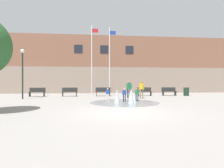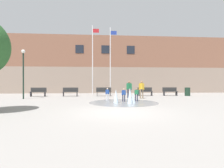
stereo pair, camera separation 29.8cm
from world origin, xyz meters
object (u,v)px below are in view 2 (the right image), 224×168
object	(u,v)px
park_bench_far_left	(38,92)
flagpole_left	(93,58)
park_bench_far_right	(170,91)
teen_by_trashcan	(129,88)
park_bench_center	(104,92)
child_in_fountain	(137,94)
child_with_pink_shirt	(107,93)
child_running	(124,94)
flagpole_right	(111,59)
adult_watching	(142,88)
park_bench_near_trashcan	(145,91)
park_bench_left_of_flagpoles	(70,92)
lamp_post_left_lane	(23,67)
trash_can	(187,92)

from	to	relation	value
park_bench_far_left	flagpole_left	xyz separation A→B (m)	(5.55, 2.00, 3.84)
park_bench_far_right	teen_by_trashcan	distance (m)	5.84
park_bench_center	teen_by_trashcan	xyz separation A→B (m)	(2.23, -2.93, 0.45)
child_in_fountain	child_with_pink_shirt	distance (m)	2.35
child_running	park_bench_far_right	bearing A→B (deg)	-152.13
park_bench_center	flagpole_left	world-z (taller)	flagpole_left
flagpole_right	adult_watching	bearing A→B (deg)	-65.14
teen_by_trashcan	adult_watching	world-z (taller)	same
park_bench_near_trashcan	flagpole_right	xyz separation A→B (m)	(-3.62, 1.96, 3.74)
adult_watching	park_bench_far_left	bearing A→B (deg)	40.23
child_running	flagpole_left	bearing A→B (deg)	-87.27
flagpole_left	flagpole_right	world-z (taller)	flagpole_left
park_bench_left_of_flagpoles	lamp_post_left_lane	world-z (taller)	lamp_post_left_lane
park_bench_center	trash_can	world-z (taller)	park_bench_center
park_bench_near_trashcan	adult_watching	distance (m)	3.50
teen_by_trashcan	trash_can	xyz separation A→B (m)	(6.80, 2.43, -0.48)
child_with_pink_shirt	park_bench_far_right	bearing A→B (deg)	-144.63
child_in_fountain	park_bench_left_of_flagpoles	bearing A→B (deg)	144.82
flagpole_right	park_bench_center	bearing A→B (deg)	-114.30
teen_by_trashcan	park_bench_far_left	bearing A→B (deg)	137.55
park_bench_far_left	park_bench_center	bearing A→B (deg)	0.63
park_bench_center	child_running	bearing A→B (deg)	-76.89
flagpole_right	trash_can	size ratio (longest dim) A/B	8.83
adult_watching	trash_can	distance (m)	6.40
park_bench_center	flagpole_right	xyz separation A→B (m)	(0.87, 1.93, 3.74)
park_bench_far_right	park_bench_far_left	bearing A→B (deg)	-179.85
park_bench_near_trashcan	child_running	xyz separation A→B (m)	(-3.17, -5.67, 0.10)
child_running	park_bench_far_left	bearing A→B (deg)	-50.50
adult_watching	child_with_pink_shirt	size ratio (longest dim) A/B	1.61
teen_by_trashcan	flagpole_left	distance (m)	6.86
child_in_fountain	flagpole_right	size ratio (longest dim) A/B	0.12
park_bench_left_of_flagpoles	child_in_fountain	size ratio (longest dim) A/B	1.62
child_in_fountain	flagpole_left	size ratio (longest dim) A/B	0.12
park_bench_far_right	trash_can	world-z (taller)	park_bench_far_right
park_bench_left_of_flagpoles	park_bench_far_right	world-z (taller)	same
park_bench_near_trashcan	lamp_post_left_lane	distance (m)	12.14
park_bench_far_right	child_running	size ratio (longest dim) A/B	1.62
child_running	child_in_fountain	size ratio (longest dim) A/B	1.00
park_bench_center	park_bench_far_right	xyz separation A→B (m)	(7.28, -0.04, 0.00)
park_bench_left_of_flagpoles	lamp_post_left_lane	distance (m)	5.12
park_bench_left_of_flagpoles	park_bench_center	xyz separation A→B (m)	(3.50, 0.05, 0.00)
child_running	park_bench_center	bearing A→B (deg)	-92.60
park_bench_left_of_flagpoles	lamp_post_left_lane	xyz separation A→B (m)	(-3.58, -2.85, 2.29)
park_bench_left_of_flagpoles	park_bench_near_trashcan	size ratio (longest dim) A/B	1.00
park_bench_left_of_flagpoles	flagpole_left	size ratio (longest dim) A/B	0.20
park_bench_near_trashcan	teen_by_trashcan	xyz separation A→B (m)	(-2.27, -2.90, 0.45)
park_bench_left_of_flagpoles	flagpole_right	distance (m)	6.09
park_bench_near_trashcan	flagpole_left	world-z (taller)	flagpole_left
park_bench_near_trashcan	child_with_pink_shirt	xyz separation A→B (m)	(-4.33, -4.55, 0.10)
child_running	lamp_post_left_lane	size ratio (longest dim) A/B	0.23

